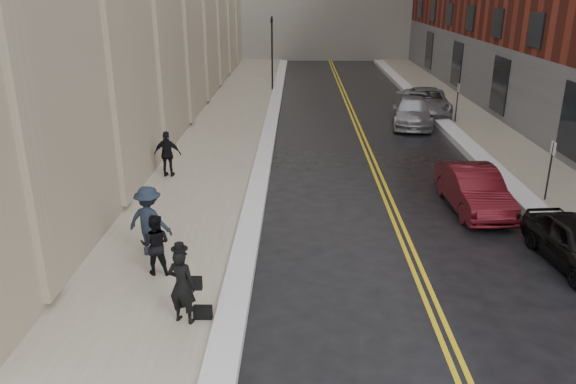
{
  "coord_description": "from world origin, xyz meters",
  "views": [
    {
      "loc": [
        -0.72,
        -10.44,
        7.13
      ],
      "look_at": [
        -1.0,
        4.63,
        1.6
      ],
      "focal_mm": 35.0,
      "sensor_mm": 36.0,
      "label": 1
    }
  ],
  "objects_px": {
    "car_silver_near": "(412,112)",
    "pedestrian_main": "(182,286)",
    "pedestrian_b": "(149,221)",
    "car_maroon": "(474,189)",
    "pedestrian_a": "(155,244)",
    "pedestrian_c": "(168,154)",
    "car_silver_far": "(426,102)"
  },
  "relations": [
    {
      "from": "pedestrian_a",
      "to": "pedestrian_c",
      "type": "distance_m",
      "value": 8.0
    },
    {
      "from": "pedestrian_a",
      "to": "pedestrian_c",
      "type": "bearing_deg",
      "value": -79.29
    },
    {
      "from": "car_silver_near",
      "to": "car_silver_far",
      "type": "height_order",
      "value": "car_silver_far"
    },
    {
      "from": "car_maroon",
      "to": "pedestrian_a",
      "type": "relative_size",
      "value": 2.72
    },
    {
      "from": "car_silver_near",
      "to": "pedestrian_c",
      "type": "bearing_deg",
      "value": -131.89
    },
    {
      "from": "car_maroon",
      "to": "car_silver_near",
      "type": "distance_m",
      "value": 12.43
    },
    {
      "from": "car_maroon",
      "to": "car_silver_near",
      "type": "height_order",
      "value": "car_silver_near"
    },
    {
      "from": "car_maroon",
      "to": "car_silver_far",
      "type": "distance_m",
      "value": 15.11
    },
    {
      "from": "car_maroon",
      "to": "pedestrian_c",
      "type": "bearing_deg",
      "value": 162.78
    },
    {
      "from": "car_silver_near",
      "to": "car_maroon",
      "type": "bearing_deg",
      "value": -83.46
    },
    {
      "from": "pedestrian_main",
      "to": "pedestrian_b",
      "type": "bearing_deg",
      "value": -46.67
    },
    {
      "from": "car_silver_near",
      "to": "pedestrian_main",
      "type": "relative_size",
      "value": 2.83
    },
    {
      "from": "pedestrian_b",
      "to": "pedestrian_c",
      "type": "distance_m",
      "value": 6.86
    },
    {
      "from": "pedestrian_main",
      "to": "car_silver_near",
      "type": "bearing_deg",
      "value": -95.52
    },
    {
      "from": "car_silver_far",
      "to": "pedestrian_c",
      "type": "relative_size",
      "value": 3.06
    },
    {
      "from": "car_silver_far",
      "to": "pedestrian_a",
      "type": "xyz_separation_m",
      "value": [
        -11.14,
        -20.01,
        0.19
      ]
    },
    {
      "from": "pedestrian_main",
      "to": "pedestrian_b",
      "type": "height_order",
      "value": "pedestrian_b"
    },
    {
      "from": "car_silver_far",
      "to": "pedestrian_a",
      "type": "bearing_deg",
      "value": -112.67
    },
    {
      "from": "car_silver_near",
      "to": "pedestrian_b",
      "type": "distance_m",
      "value": 19.26
    },
    {
      "from": "car_maroon",
      "to": "car_silver_far",
      "type": "height_order",
      "value": "car_silver_far"
    },
    {
      "from": "car_silver_near",
      "to": "pedestrian_c",
      "type": "height_order",
      "value": "pedestrian_c"
    },
    {
      "from": "car_maroon",
      "to": "car_silver_near",
      "type": "bearing_deg",
      "value": 86.3
    },
    {
      "from": "pedestrian_main",
      "to": "pedestrian_a",
      "type": "bearing_deg",
      "value": -44.8
    },
    {
      "from": "car_silver_near",
      "to": "pedestrian_main",
      "type": "xyz_separation_m",
      "value": [
        -8.69,
        -19.62,
        0.31
      ]
    },
    {
      "from": "car_silver_near",
      "to": "pedestrian_c",
      "type": "relative_size",
      "value": 2.79
    },
    {
      "from": "pedestrian_main",
      "to": "car_silver_far",
      "type": "bearing_deg",
      "value": -95.9
    },
    {
      "from": "car_silver_near",
      "to": "car_silver_far",
      "type": "bearing_deg",
      "value": 70.71
    },
    {
      "from": "car_silver_far",
      "to": "pedestrian_main",
      "type": "relative_size",
      "value": 3.1
    },
    {
      "from": "car_silver_far",
      "to": "pedestrian_main",
      "type": "xyz_separation_m",
      "value": [
        -10.02,
        -22.22,
        0.27
      ]
    },
    {
      "from": "pedestrian_c",
      "to": "car_maroon",
      "type": "bearing_deg",
      "value": 167.73
    },
    {
      "from": "pedestrian_a",
      "to": "car_silver_near",
      "type": "bearing_deg",
      "value": -118.95
    },
    {
      "from": "car_maroon",
      "to": "car_silver_far",
      "type": "xyz_separation_m",
      "value": [
        1.6,
        15.02,
        0.04
      ]
    }
  ]
}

